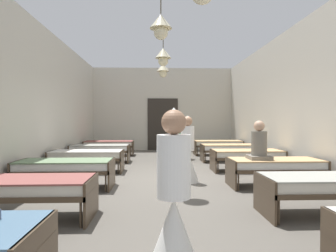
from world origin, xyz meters
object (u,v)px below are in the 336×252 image
(bed_right_row_3, at_px, (247,155))
(nurse_mid_aisle, at_px, (174,217))
(bed_left_row_5, at_px, (109,144))
(bed_right_row_5, at_px, (218,144))
(bed_right_row_1, at_px, (328,185))
(bed_right_row_4, at_px, (230,148))
(nurse_near_aisle, at_px, (187,158))
(bed_left_row_4, at_px, (100,149))
(bed_left_row_2, at_px, (65,167))
(bed_right_row_2, at_px, (275,165))
(bed_left_row_1, at_px, (24,188))
(bed_left_row_3, at_px, (87,156))
(patient_seated_secondary, at_px, (259,145))
(potted_plant, at_px, (182,133))

(bed_right_row_3, relative_size, nurse_mid_aisle, 1.28)
(bed_left_row_5, bearing_deg, bed_right_row_5, 0.00)
(bed_right_row_1, xyz_separation_m, bed_right_row_3, (0.00, 3.80, 0.00))
(bed_right_row_3, height_order, bed_right_row_4, same)
(bed_right_row_4, height_order, nurse_near_aisle, nurse_near_aisle)
(bed_left_row_5, xyz_separation_m, nurse_near_aisle, (2.54, -5.18, 0.09))
(bed_right_row_1, xyz_separation_m, bed_left_row_4, (-4.31, 5.70, 0.00))
(bed_left_row_2, xyz_separation_m, bed_right_row_2, (4.31, 0.00, 0.00))
(bed_right_row_4, distance_m, bed_left_row_5, 4.71)
(bed_left_row_2, bearing_deg, bed_left_row_1, -90.00)
(bed_left_row_3, height_order, patient_seated_secondary, patient_seated_secondary)
(bed_right_row_1, relative_size, nurse_near_aisle, 1.28)
(bed_right_row_1, height_order, bed_left_row_4, same)
(bed_left_row_3, bearing_deg, bed_left_row_4, 90.00)
(bed_right_row_1, bearing_deg, patient_seated_secondary, 100.62)
(bed_right_row_2, bearing_deg, nurse_near_aisle, 163.56)
(bed_left_row_2, bearing_deg, nurse_near_aisle, 11.65)
(bed_right_row_2, bearing_deg, bed_left_row_3, 156.22)
(bed_left_row_1, relative_size, bed_left_row_5, 1.00)
(bed_left_row_4, bearing_deg, nurse_near_aisle, -52.23)
(bed_left_row_4, height_order, patient_seated_secondary, patient_seated_secondary)
(patient_seated_secondary, bearing_deg, nurse_mid_aisle, -119.76)
(bed_left_row_3, bearing_deg, bed_left_row_2, -90.00)
(bed_right_row_1, relative_size, bed_left_row_2, 1.00)
(bed_left_row_1, relative_size, bed_left_row_2, 1.00)
(bed_left_row_5, bearing_deg, bed_left_row_1, -90.00)
(bed_right_row_2, relative_size, nurse_mid_aisle, 1.28)
(bed_left_row_5, relative_size, nurse_near_aisle, 1.28)
(bed_right_row_1, xyz_separation_m, bed_right_row_4, (0.00, 5.70, 0.00))
(bed_left_row_1, relative_size, nurse_near_aisle, 1.28)
(bed_right_row_2, height_order, bed_right_row_3, same)
(bed_left_row_3, relative_size, bed_right_row_3, 1.00)
(bed_right_row_1, relative_size, bed_right_row_2, 1.00)
(bed_left_row_1, xyz_separation_m, bed_right_row_4, (4.31, 5.70, 0.00))
(bed_left_row_5, bearing_deg, bed_right_row_3, -41.39)
(bed_right_row_5, bearing_deg, bed_left_row_3, -138.61)
(patient_seated_secondary, xyz_separation_m, potted_plant, (-1.19, 4.47, 0.05))
(potted_plant, bearing_deg, nurse_near_aisle, -93.47)
(bed_right_row_2, xyz_separation_m, bed_left_row_3, (-4.31, 1.90, 0.00))
(bed_right_row_1, bearing_deg, bed_right_row_5, 90.00)
(bed_left_row_4, bearing_deg, bed_left_row_3, -90.00)
(bed_left_row_3, relative_size, nurse_near_aisle, 1.28)
(bed_left_row_5, xyz_separation_m, potted_plant, (2.78, -1.26, 0.48))
(bed_right_row_2, distance_m, bed_right_row_4, 3.80)
(bed_left_row_2, height_order, nurse_mid_aisle, nurse_mid_aisle)
(patient_seated_secondary, bearing_deg, potted_plant, 104.87)
(nurse_near_aisle, xyz_separation_m, potted_plant, (0.24, 3.91, 0.39))
(bed_left_row_4, height_order, nurse_near_aisle, nurse_near_aisle)
(bed_right_row_5, relative_size, nurse_near_aisle, 1.28)
(bed_right_row_4, height_order, patient_seated_secondary, patient_seated_secondary)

